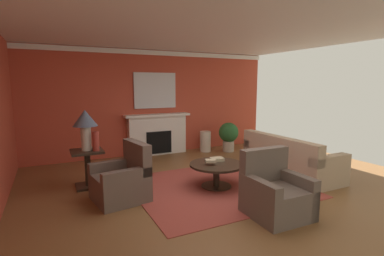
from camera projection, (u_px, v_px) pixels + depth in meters
ground_plane at (216, 193)px, 5.12m from camera, size 8.82×8.82×0.00m
wall_fireplace at (152, 103)px, 7.97m from camera, size 7.13×0.12×2.82m
ceiling_panel at (209, 29)px, 4.97m from camera, size 7.13×7.38×0.06m
crown_moulding at (152, 53)px, 7.70m from camera, size 7.13×0.08×0.12m
area_rug at (216, 187)px, 5.45m from camera, size 3.01×2.68×0.01m
fireplace at (157, 135)px, 7.95m from camera, size 1.80×0.35×1.11m
mantel_mirror at (155, 90)px, 7.88m from camera, size 1.18×0.04×0.96m
sofa at (289, 161)px, 6.14m from camera, size 0.91×2.10×0.85m
armchair_near_window at (122, 182)px, 4.81m from camera, size 0.91×0.91×0.95m
armchair_facing_fireplace at (276, 195)px, 4.23m from camera, size 0.81×0.81×0.95m
coffee_table at (216, 170)px, 5.40m from camera, size 1.00×1.00×0.45m
side_table at (88, 166)px, 5.40m from camera, size 0.56×0.56×0.70m
table_lamp at (85, 122)px, 5.28m from camera, size 0.44×0.44×0.75m
vase_tall_corner at (205, 141)px, 8.30m from camera, size 0.31×0.31×0.58m
vase_on_side_table at (96, 141)px, 5.29m from camera, size 0.12×0.12×0.36m
book_red_cover at (217, 159)px, 5.59m from camera, size 0.27×0.22×0.06m
book_art_folio at (211, 161)px, 5.27m from camera, size 0.23×0.20×0.04m
potted_plant at (229, 134)px, 8.28m from camera, size 0.56×0.56×0.83m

